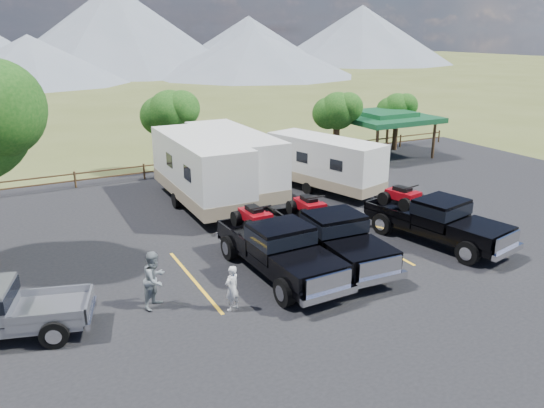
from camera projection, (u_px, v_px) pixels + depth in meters
name	position (u px, v px, depth m)	size (l,w,h in m)	color
ground	(396.00, 291.00, 18.53)	(320.00, 320.00, 0.00)	#4B5323
asphalt_lot	(346.00, 259.00, 21.05)	(44.00, 34.00, 0.04)	black
stall_lines	(332.00, 250.00, 21.88)	(12.12, 5.50, 0.01)	gold
tree_ne_a	(337.00, 111.00, 35.71)	(3.11, 2.92, 4.76)	black
tree_ne_b	(397.00, 109.00, 39.30)	(2.77, 2.59, 4.27)	black
tree_north	(170.00, 113.00, 32.45)	(3.46, 3.24, 5.25)	black
rail_fence	(235.00, 159.00, 34.79)	(36.12, 0.12, 1.00)	#523823
pavilion	(384.00, 117.00, 37.68)	(6.20, 6.20, 3.22)	#523823
mountain_range	(5.00, 34.00, 101.92)	(209.00, 71.00, 20.00)	slate
rig_left	(277.00, 246.00, 19.52)	(2.51, 6.73, 2.23)	black
rig_center	(330.00, 234.00, 20.73)	(2.61, 6.75, 2.22)	black
rig_right	(435.00, 218.00, 22.49)	(3.37, 6.80, 2.18)	black
trailer_left	(200.00, 171.00, 26.79)	(2.79, 10.29, 3.58)	white
trailer_center	(234.00, 163.00, 28.52)	(2.74, 10.18, 3.55)	white
trailer_right	(325.00, 164.00, 29.42)	(4.07, 8.63, 3.01)	white
person_a	(232.00, 288.00, 17.00)	(0.56, 0.37, 1.55)	silver
person_b	(155.00, 279.00, 17.18)	(0.94, 0.73, 1.93)	gray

